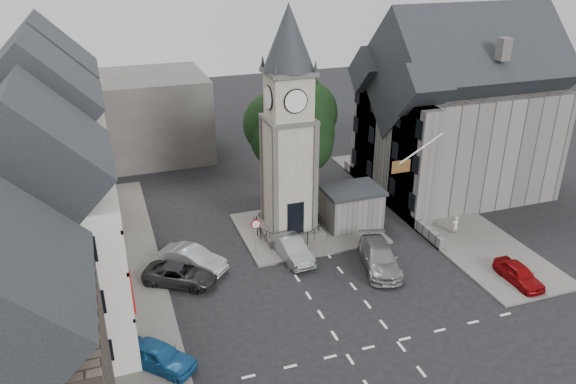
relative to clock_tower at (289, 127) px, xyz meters
name	(u,v)px	position (x,y,z in m)	size (l,w,h in m)	color
ground	(331,291)	(0.00, -7.99, -8.12)	(120.00, 120.00, 0.00)	black
pavement_west	(115,276)	(-12.50, -1.99, -8.05)	(6.00, 30.00, 0.14)	#595651
pavement_east	(429,208)	(12.00, 0.01, -8.05)	(6.00, 26.00, 0.14)	#595651
central_island	(307,228)	(1.50, 0.01, -8.04)	(10.00, 8.00, 0.16)	#595651
road_markings	(372,347)	(0.00, -13.49, -8.12)	(20.00, 8.00, 0.01)	silver
clock_tower	(289,127)	(0.00, 0.00, 0.00)	(4.86, 4.86, 16.25)	#4C4944
stone_shelter	(351,207)	(4.80, -0.49, -6.57)	(4.30, 3.30, 3.08)	#615D59
town_tree	(292,120)	(2.00, 5.01, -1.15)	(7.20, 7.20, 10.80)	black
warning_sign_post	(256,231)	(-3.20, -2.56, -6.09)	(0.70, 0.19, 2.85)	black
terrace_pink	(53,137)	(-15.50, 8.01, -1.54)	(8.10, 7.60, 12.80)	tan
terrace_cream	(48,177)	(-15.50, 0.01, -1.54)	(8.10, 7.60, 12.80)	beige
terrace_tudor	(43,245)	(-15.50, -7.99, -1.93)	(8.10, 7.60, 12.00)	silver
backdrop_west	(101,120)	(-12.00, 20.01, -4.12)	(20.00, 10.00, 8.00)	#4C4944
east_building	(455,119)	(15.59, 3.01, -1.86)	(14.40, 11.40, 12.60)	#615D59
east_boundary_wall	(387,199)	(9.20, 2.01, -7.67)	(0.40, 16.00, 0.90)	#615D59
flagpole	(421,149)	(8.00, -3.99, -1.12)	(3.68, 0.10, 2.74)	white
car_west_blue	(158,356)	(-10.89, -11.28, -7.43)	(1.63, 4.05, 1.38)	#19528C
car_west_silver	(192,259)	(-7.59, -2.70, -7.36)	(1.61, 4.62, 1.52)	#A8ABB0
car_west_grey	(180,275)	(-8.61, -4.11, -7.48)	(2.14, 4.64, 1.29)	#272729
car_island_silver	(292,249)	(-1.00, -3.49, -7.39)	(1.55, 4.44, 1.46)	gray
car_island_east	(379,258)	(4.04, -6.53, -7.35)	(2.15, 5.29, 1.53)	gray
car_east_red	(519,274)	(11.50, -10.99, -7.49)	(1.49, 3.70, 1.26)	maroon
pedestrian	(455,226)	(11.35, -4.32, -7.36)	(0.56, 0.37, 1.53)	beige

